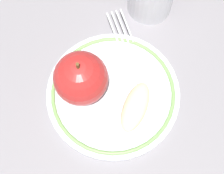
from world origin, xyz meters
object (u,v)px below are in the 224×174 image
object	(u,v)px
fork	(133,61)
apple_slice_front	(134,109)
plate	(112,93)
apple_red_whole	(82,77)

from	to	relation	value
fork	apple_slice_front	bearing A→B (deg)	161.09
plate	fork	bearing A→B (deg)	169.84
apple_red_whole	apple_slice_front	xyz separation A→B (m)	(0.01, 0.09, -0.03)
apple_red_whole	fork	size ratio (longest dim) A/B	0.59
apple_slice_front	fork	xyz separation A→B (m)	(-0.08, -0.03, -0.01)
plate	apple_slice_front	xyz separation A→B (m)	(0.02, 0.04, 0.02)
apple_red_whole	apple_slice_front	world-z (taller)	apple_red_whole
plate	apple_slice_front	size ratio (longest dim) A/B	2.61
plate	fork	xyz separation A→B (m)	(-0.06, 0.01, 0.01)
plate	apple_red_whole	bearing A→B (deg)	-76.74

